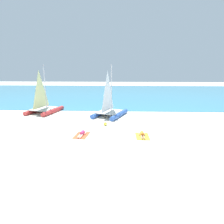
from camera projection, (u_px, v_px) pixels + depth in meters
ground_plane at (114, 112)px, 25.04m from camera, size 120.00×120.00×0.00m
ocean_water at (117, 93)px, 44.88m from camera, size 120.00×40.00×0.05m
sailboat_blue at (109, 109)px, 22.69m from camera, size 4.40×5.39×6.06m
sailboat_red at (44, 106)px, 24.43m from camera, size 3.87×5.18×6.10m
towel_left at (82, 135)px, 16.19m from camera, size 1.26×1.99×0.01m
sunbather_left at (82, 134)px, 16.23m from camera, size 0.58×1.57×0.30m
towel_right at (142, 136)px, 15.95m from camera, size 1.10×1.90×0.01m
sunbather_right at (142, 135)px, 15.99m from camera, size 0.54×1.56×0.30m
beach_ball at (105, 124)px, 18.98m from camera, size 0.34×0.34×0.34m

